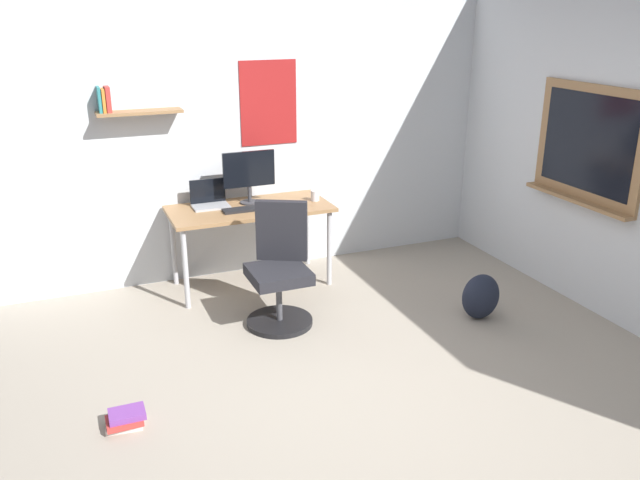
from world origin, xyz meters
The scene contains 11 objects.
ground_plane centered at (0.00, 0.00, 0.00)m, with size 5.20×5.20×0.00m, color #9E9384.
wall_back centered at (0.00, 2.45, 1.30)m, with size 5.00×0.30×2.60m.
desk centered at (-0.02, 2.04, 0.65)m, with size 1.39×0.65×0.72m.
office_chair centered at (-0.02, 1.26, 0.41)m, with size 0.55×0.56×0.95m.
laptop centered at (-0.33, 2.20, 0.78)m, with size 0.31×0.21×0.23m.
monitor_primary centered at (0.01, 2.15, 0.99)m, with size 0.46×0.17×0.46m.
keyboard centered at (-0.09, 1.96, 0.73)m, with size 0.37×0.13×0.02m, color black.
computer_mouse centered at (0.19, 1.96, 0.74)m, with size 0.10×0.06×0.03m, color #262628.
coffee_mug centered at (0.58, 2.01, 0.77)m, with size 0.08×0.08×0.09m, color silver.
backpack centered at (1.47, 0.70, 0.19)m, with size 0.32×0.22×0.37m, color #1E2333.
book_stack_on_floor centered at (-1.33, 0.30, 0.05)m, with size 0.24×0.18×0.11m.
Camera 1 is at (-1.50, -3.17, 2.37)m, focal length 36.56 mm.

